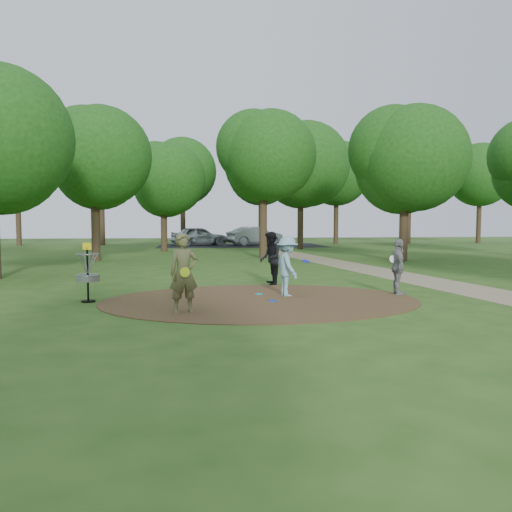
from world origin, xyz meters
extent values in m
plane|color=#2D5119|center=(0.00, 0.00, 0.00)|extent=(100.00, 100.00, 0.00)
cylinder|color=#47301C|center=(0.00, 0.00, 0.01)|extent=(8.40, 8.40, 0.02)
cube|color=#8C7A5B|center=(6.50, 2.00, 0.01)|extent=(7.55, 39.89, 0.01)
cube|color=black|center=(2.00, 30.00, 0.00)|extent=(14.00, 8.00, 0.01)
imported|color=brown|center=(-1.98, -1.56, 0.91)|extent=(0.76, 0.60, 1.83)
cylinder|color=#BFE719|center=(-1.94, -1.83, 0.97)|extent=(0.22, 0.07, 0.22)
imported|color=#7CABB9|center=(0.82, 0.70, 0.84)|extent=(0.83, 1.18, 1.67)
cylinder|color=#0C11D1|center=(1.36, 0.75, 0.98)|extent=(0.30, 0.30, 0.08)
imported|color=black|center=(0.71, 3.19, 0.88)|extent=(0.70, 0.88, 1.76)
cylinder|color=blue|center=(0.99, 3.16, 0.78)|extent=(0.23, 0.13, 0.22)
imported|color=gray|center=(3.99, 0.56, 0.80)|extent=(0.51, 0.98, 1.60)
cylinder|color=white|center=(3.85, 0.58, 1.02)|extent=(0.22, 0.07, 0.22)
cylinder|color=#18A0C4|center=(0.07, 1.01, 0.03)|extent=(0.22, 0.22, 0.02)
cylinder|color=blue|center=(0.27, -0.25, 0.03)|extent=(0.22, 0.22, 0.02)
imported|color=#B6BBBE|center=(-1.58, 30.58, 0.82)|extent=(5.16, 3.19, 1.64)
imported|color=#A5A9AC|center=(3.28, 30.38, 0.81)|extent=(5.19, 3.32, 1.62)
cylinder|color=black|center=(-4.50, 0.30, 0.68)|extent=(0.05, 0.05, 1.35)
cylinder|color=black|center=(-4.50, 0.30, 0.02)|extent=(0.36, 0.36, 0.04)
cylinder|color=gray|center=(-4.50, 0.30, 0.62)|extent=(0.60, 0.60, 0.16)
torus|color=gray|center=(-4.50, 0.30, 0.70)|extent=(0.63, 0.63, 0.03)
torus|color=gray|center=(-4.50, 0.30, 1.25)|extent=(0.58, 0.58, 0.02)
cube|color=yellow|center=(-4.50, 0.30, 1.45)|extent=(0.22, 0.02, 0.18)
cylinder|color=#332316|center=(-7.00, 14.00, 1.90)|extent=(0.44, 0.44, 3.80)
sphere|color=#194412|center=(-7.00, 14.00, 5.23)|extent=(5.19, 5.19, 5.19)
cylinder|color=#332316|center=(2.00, 15.00, 2.09)|extent=(0.44, 0.44, 4.18)
sphere|color=#194412|center=(2.00, 15.00, 5.56)|extent=(5.01, 5.01, 5.01)
cylinder|color=#332316|center=(9.00, 12.00, 1.80)|extent=(0.44, 0.44, 3.61)
sphere|color=#194412|center=(9.00, 12.00, 5.11)|extent=(5.45, 5.45, 5.45)
cylinder|color=#332316|center=(-4.00, 22.00, 1.71)|extent=(0.44, 0.44, 3.42)
sphere|color=#194412|center=(-4.00, 22.00, 4.79)|extent=(4.97, 4.97, 4.97)
cylinder|color=#332316|center=(6.00, 24.00, 2.19)|extent=(0.44, 0.44, 4.37)
sphere|color=#194412|center=(6.00, 24.00, 6.12)|extent=(6.37, 6.37, 6.37)
camera|label=1|loc=(-1.64, -12.97, 2.10)|focal=35.00mm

